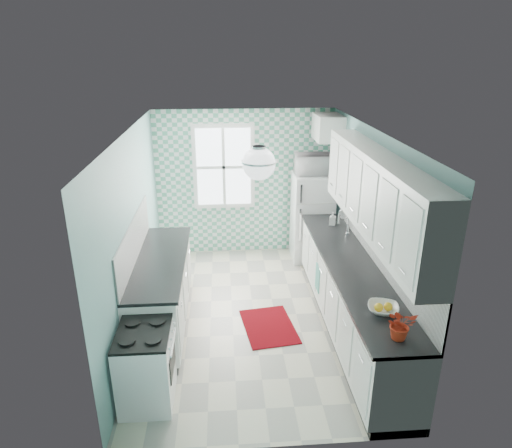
{
  "coord_description": "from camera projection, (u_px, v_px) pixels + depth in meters",
  "views": [
    {
      "loc": [
        -0.37,
        -5.34,
        3.43
      ],
      "look_at": [
        0.05,
        0.25,
        1.25
      ],
      "focal_mm": 32.0,
      "sensor_mm": 36.0,
      "label": 1
    }
  ],
  "objects": [
    {
      "name": "floor",
      "position": [
        254.0,
        316.0,
        6.24
      ],
      "size": [
        3.0,
        4.4,
        0.02
      ],
      "primitive_type": "cube",
      "color": "beige",
      "rests_on": "ground"
    },
    {
      "name": "wall_right",
      "position": [
        370.0,
        228.0,
        5.88
      ],
      "size": [
        0.02,
        4.4,
        2.5
      ],
      "primitive_type": "cube",
      "color": "#6FA3A1",
      "rests_on": "floor"
    },
    {
      "name": "backsplash_left",
      "position": [
        134.0,
        241.0,
        5.62
      ],
      "size": [
        0.02,
        2.15,
        0.51
      ],
      "primitive_type": "cube",
      "color": "white",
      "rests_on": "wall_left"
    },
    {
      "name": "upper_cabinet_fridge",
      "position": [
        327.0,
        127.0,
        7.21
      ],
      "size": [
        0.4,
        0.74,
        0.4
      ],
      "primitive_type": "cube",
      "color": "white",
      "rests_on": "wall_right"
    },
    {
      "name": "potted_plant",
      "position": [
        401.0,
        324.0,
        4.12
      ],
      "size": [
        0.28,
        0.25,
        0.29
      ],
      "primitive_type": "imported",
      "rotation": [
        0.0,
        0.0,
        0.08
      ],
      "color": "red",
      "rests_on": "countertop_right"
    },
    {
      "name": "ceiling_light",
      "position": [
        259.0,
        163.0,
        4.65
      ],
      "size": [
        0.34,
        0.34,
        0.35
      ],
      "color": "silver",
      "rests_on": "ceiling"
    },
    {
      "name": "wall_back",
      "position": [
        245.0,
        183.0,
        7.83
      ],
      "size": [
        3.0,
        0.02,
        2.5
      ],
      "primitive_type": "cube",
      "color": "#6FA3A1",
      "rests_on": "floor"
    },
    {
      "name": "window",
      "position": [
        224.0,
        167.0,
        7.65
      ],
      "size": [
        1.04,
        0.05,
        1.44
      ],
      "color": "white",
      "rests_on": "wall_back"
    },
    {
      "name": "dish_towel",
      "position": [
        318.0,
        278.0,
        6.23
      ],
      "size": [
        0.09,
        0.23,
        0.36
      ],
      "primitive_type": "cube",
      "rotation": [
        0.0,
        0.0,
        -0.34
      ],
      "color": "#57A9A9",
      "rests_on": "base_cabinets_right"
    },
    {
      "name": "ceiling",
      "position": [
        253.0,
        131.0,
        5.32
      ],
      "size": [
        3.0,
        4.4,
        0.02
      ],
      "primitive_type": "cube",
      "color": "white",
      "rests_on": "wall_back"
    },
    {
      "name": "upper_cabinets_right",
      "position": [
        377.0,
        194.0,
        5.08
      ],
      "size": [
        0.33,
        3.2,
        0.9
      ],
      "primitive_type": "cube",
      "color": "white",
      "rests_on": "wall_right"
    },
    {
      "name": "accent_wall",
      "position": [
        245.0,
        183.0,
        7.81
      ],
      "size": [
        3.0,
        0.01,
        2.5
      ],
      "primitive_type": "cube",
      "color": "#54A989",
      "rests_on": "wall_back"
    },
    {
      "name": "stove",
      "position": [
        146.0,
        365.0,
        4.62
      ],
      "size": [
        0.53,
        0.67,
        0.8
      ],
      "rotation": [
        0.0,
        0.0,
        -0.04
      ],
      "color": "white",
      "rests_on": "floor"
    },
    {
      "name": "countertop_left",
      "position": [
        160.0,
        260.0,
        5.75
      ],
      "size": [
        0.63,
        2.15,
        0.04
      ],
      "primitive_type": "cube",
      "color": "black",
      "rests_on": "base_cabinets_left"
    },
    {
      "name": "wall_front",
      "position": [
        273.0,
        333.0,
        3.72
      ],
      "size": [
        3.0,
        0.02,
        2.5
      ],
      "primitive_type": "cube",
      "color": "#6FA3A1",
      "rests_on": "floor"
    },
    {
      "name": "base_cabinets_left",
      "position": [
        162.0,
        293.0,
        5.91
      ],
      "size": [
        0.6,
        2.15,
        0.9
      ],
      "primitive_type": "cube",
      "color": "white",
      "rests_on": "floor"
    },
    {
      "name": "wall_left",
      "position": [
        133.0,
        235.0,
        5.67
      ],
      "size": [
        0.02,
        4.4,
        2.5
      ],
      "primitive_type": "cube",
      "color": "#6FA3A1",
      "rests_on": "floor"
    },
    {
      "name": "soap_bottle",
      "position": [
        333.0,
        219.0,
        6.81
      ],
      "size": [
        0.11,
        0.11,
        0.2
      ],
      "primitive_type": "imported",
      "rotation": [
        0.0,
        0.0,
        -0.33
      ],
      "color": "#9EB8C1",
      "rests_on": "countertop_right"
    },
    {
      "name": "microwave",
      "position": [
        314.0,
        164.0,
        7.35
      ],
      "size": [
        0.6,
        0.41,
        0.33
      ],
      "primitive_type": "imported",
      "rotation": [
        0.0,
        0.0,
        3.16
      ],
      "color": "silver",
      "rests_on": "fridge"
    },
    {
      "name": "fruit_bowl",
      "position": [
        383.0,
        309.0,
        4.58
      ],
      "size": [
        0.38,
        0.38,
        0.08
      ],
      "primitive_type": "imported",
      "rotation": [
        0.0,
        0.0,
        -0.31
      ],
      "color": "white",
      "rests_on": "countertop_right"
    },
    {
      "name": "backsplash_right",
      "position": [
        378.0,
        244.0,
        5.53
      ],
      "size": [
        0.02,
        3.6,
        0.51
      ],
      "primitive_type": "cube",
      "color": "white",
      "rests_on": "wall_right"
    },
    {
      "name": "sink",
      "position": [
        336.0,
        237.0,
        6.43
      ],
      "size": [
        0.45,
        0.38,
        0.53
      ],
      "rotation": [
        0.0,
        0.0,
        -0.02
      ],
      "color": "silver",
      "rests_on": "countertop_right"
    },
    {
      "name": "fridge",
      "position": [
        312.0,
        217.0,
        7.68
      ],
      "size": [
        0.65,
        0.65,
        1.5
      ],
      "rotation": [
        0.0,
        0.0,
        0.03
      ],
      "color": "white",
      "rests_on": "floor"
    },
    {
      "name": "rug",
      "position": [
        269.0,
        326.0,
        5.98
      ],
      "size": [
        0.75,
        0.98,
        0.01
      ],
      "primitive_type": "cube",
      "rotation": [
        0.0,
        0.0,
        0.14
      ],
      "color": "#7D0300",
      "rests_on": "floor"
    },
    {
      "name": "base_cabinets_right",
      "position": [
        350.0,
        299.0,
        5.78
      ],
      "size": [
        0.6,
        3.6,
        0.9
      ],
      "primitive_type": "cube",
      "color": "white",
      "rests_on": "floor"
    },
    {
      "name": "countertop_right",
      "position": [
        352.0,
        266.0,
        5.61
      ],
      "size": [
        0.63,
        3.6,
        0.04
      ],
      "primitive_type": "cube",
      "color": "black",
      "rests_on": "base_cabinets_right"
    }
  ]
}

